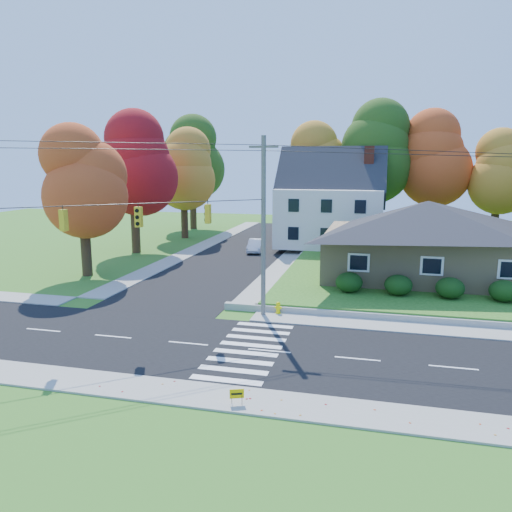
% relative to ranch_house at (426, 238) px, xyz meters
% --- Properties ---
extents(ground, '(120.00, 120.00, 0.00)m').
position_rel_ranch_house_xyz_m(ground, '(-8.00, -16.00, -3.27)').
color(ground, '#3D7923').
extents(road_main, '(90.00, 8.00, 0.02)m').
position_rel_ranch_house_xyz_m(road_main, '(-8.00, -16.00, -3.26)').
color(road_main, black).
rests_on(road_main, ground).
extents(road_cross, '(8.00, 44.00, 0.02)m').
position_rel_ranch_house_xyz_m(road_cross, '(-16.00, 10.00, -3.25)').
color(road_cross, black).
rests_on(road_cross, ground).
extents(sidewalk_north, '(90.00, 2.00, 0.08)m').
position_rel_ranch_house_xyz_m(sidewalk_north, '(-8.00, -11.00, -3.23)').
color(sidewalk_north, '#9C9A90').
rests_on(sidewalk_north, ground).
extents(sidewalk_south, '(90.00, 2.00, 0.08)m').
position_rel_ranch_house_xyz_m(sidewalk_south, '(-8.00, -21.00, -3.23)').
color(sidewalk_south, '#9C9A90').
rests_on(sidewalk_south, ground).
extents(lawn, '(30.00, 30.00, 0.50)m').
position_rel_ranch_house_xyz_m(lawn, '(5.00, 5.00, -3.02)').
color(lawn, '#3D7923').
rests_on(lawn, ground).
extents(ranch_house, '(14.60, 10.60, 5.40)m').
position_rel_ranch_house_xyz_m(ranch_house, '(0.00, 0.00, 0.00)').
color(ranch_house, tan).
rests_on(ranch_house, lawn).
extents(colonial_house, '(10.40, 8.40, 9.60)m').
position_rel_ranch_house_xyz_m(colonial_house, '(-7.96, 12.00, 1.32)').
color(colonial_house, silver).
rests_on(colonial_house, lawn).
extents(hedge_row, '(10.70, 1.70, 1.27)m').
position_rel_ranch_house_xyz_m(hedge_row, '(-0.50, -6.20, -2.13)').
color(hedge_row, '#163A10').
rests_on(hedge_row, lawn).
extents(traffic_infrastructure, '(38.10, 10.66, 10.00)m').
position_rel_ranch_house_xyz_m(traffic_infrastructure, '(-8.15, -14.65, 1.88)').
color(traffic_infrastructure, '#666059').
rests_on(traffic_infrastructure, ground).
extents(tree_lot_0, '(6.72, 6.72, 12.51)m').
position_rel_ranch_house_xyz_m(tree_lot_0, '(-10.00, 18.00, 5.04)').
color(tree_lot_0, '#3F2A19').
rests_on(tree_lot_0, lawn).
extents(tree_lot_1, '(7.84, 7.84, 14.60)m').
position_rel_ranch_house_xyz_m(tree_lot_1, '(-4.00, 17.00, 6.35)').
color(tree_lot_1, '#3F2A19').
rests_on(tree_lot_1, lawn).
extents(tree_lot_2, '(7.28, 7.28, 13.56)m').
position_rel_ranch_house_xyz_m(tree_lot_2, '(2.00, 18.00, 5.70)').
color(tree_lot_2, '#3F2A19').
rests_on(tree_lot_2, lawn).
extents(tree_lot_3, '(6.16, 6.16, 11.47)m').
position_rel_ranch_house_xyz_m(tree_lot_3, '(8.00, 17.00, 4.39)').
color(tree_lot_3, '#3F2A19').
rests_on(tree_lot_3, lawn).
extents(tree_west_0, '(6.16, 6.16, 11.47)m').
position_rel_ranch_house_xyz_m(tree_west_0, '(-25.00, -4.00, 3.89)').
color(tree_west_0, '#3F2A19').
rests_on(tree_west_0, ground).
extents(tree_west_1, '(7.28, 7.28, 13.56)m').
position_rel_ranch_house_xyz_m(tree_west_1, '(-26.00, 6.00, 5.20)').
color(tree_west_1, '#3F2A19').
rests_on(tree_west_1, ground).
extents(tree_west_2, '(6.72, 6.72, 12.51)m').
position_rel_ranch_house_xyz_m(tree_west_2, '(-25.00, 16.00, 4.54)').
color(tree_west_2, '#3F2A19').
rests_on(tree_west_2, ground).
extents(tree_west_3, '(7.84, 7.84, 14.60)m').
position_rel_ranch_house_xyz_m(tree_west_3, '(-27.00, 24.00, 5.85)').
color(tree_west_3, '#3F2A19').
rests_on(tree_west_3, ground).
extents(white_car, '(1.75, 3.87, 1.23)m').
position_rel_ranch_house_xyz_m(white_car, '(-14.86, 8.96, -2.63)').
color(white_car, silver).
rests_on(white_car, road_cross).
extents(fire_hydrant, '(0.43, 0.33, 0.75)m').
position_rel_ranch_house_xyz_m(fire_hydrant, '(-8.72, -10.35, -2.91)').
color(fire_hydrant, '#FFEF01').
rests_on(fire_hydrant, ground).
extents(yard_sign, '(0.50, 0.21, 0.65)m').
position_rel_ranch_house_xyz_m(yard_sign, '(-8.00, -21.43, -2.81)').
color(yard_sign, black).
rests_on(yard_sign, ground).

